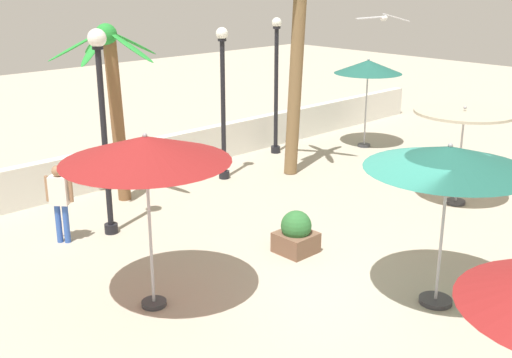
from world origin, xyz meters
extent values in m
plane|color=#B2A893|center=(0.00, 0.00, 0.00)|extent=(56.00, 56.00, 0.00)
cube|color=silver|center=(0.00, 8.15, 0.50)|extent=(25.20, 0.30, 0.99)
cylinder|color=#333338|center=(0.54, -0.89, 0.04)|extent=(0.54, 0.54, 0.08)
cylinder|color=#A5A5AD|center=(0.54, -0.89, 1.18)|extent=(0.05, 0.05, 2.37)
cone|color=#1E594C|center=(0.54, -0.89, 2.50)|extent=(2.63, 2.63, 0.37)
sphere|color=#99999E|center=(0.54, -0.89, 2.70)|extent=(0.08, 0.08, 0.08)
cylinder|color=#333338|center=(7.69, 6.02, 0.04)|extent=(0.39, 0.39, 0.08)
cylinder|color=#A5A5AD|center=(7.69, 6.02, 1.17)|extent=(0.05, 0.05, 2.34)
cone|color=#1E594C|center=(7.69, 6.02, 2.49)|extent=(2.05, 2.05, 0.40)
sphere|color=#99999E|center=(7.69, 6.02, 2.70)|extent=(0.08, 0.08, 0.08)
cylinder|color=#333338|center=(5.09, 1.35, 0.04)|extent=(0.45, 0.45, 0.08)
cylinder|color=#A5A5AD|center=(5.09, 1.35, 1.11)|extent=(0.05, 0.05, 2.22)
cylinder|color=#B7AD93|center=(5.09, 1.35, 2.20)|extent=(2.25, 2.25, 0.06)
sphere|color=#99999E|center=(5.09, 1.35, 2.30)|extent=(0.08, 0.08, 0.08)
cylinder|color=#333338|center=(-2.88, 2.26, 0.04)|extent=(0.41, 0.41, 0.08)
cylinder|color=#A5A5AD|center=(-2.88, 2.26, 1.26)|extent=(0.05, 0.05, 2.52)
cone|color=maroon|center=(-2.88, 2.26, 2.67)|extent=(2.64, 2.64, 0.40)
sphere|color=#99999E|center=(-2.88, 2.26, 2.88)|extent=(0.08, 0.08, 0.08)
cylinder|color=brown|center=(4.14, 5.70, 2.58)|extent=(0.63, 0.35, 5.17)
cylinder|color=brown|center=(-0.46, 7.02, 1.95)|extent=(0.44, 0.30, 3.91)
sphere|color=#268D33|center=(-0.60, 7.02, 3.91)|extent=(0.48, 0.48, 0.48)
ellipsoid|color=#268D33|center=(0.08, 7.00, 3.67)|extent=(1.24, 0.22, 0.66)
ellipsoid|color=#268D33|center=(-0.51, 7.69, 3.67)|extent=(0.37, 1.25, 0.66)
ellipsoid|color=#268D33|center=(-1.21, 7.30, 3.67)|extent=(1.21, 0.70, 0.66)
ellipsoid|color=#268D33|center=(-1.15, 6.63, 3.67)|extent=(1.13, 0.87, 0.66)
ellipsoid|color=#268D33|center=(-0.40, 6.37, 3.67)|extent=(0.55, 1.24, 0.66)
cylinder|color=black|center=(-1.75, 5.42, 0.10)|extent=(0.28, 0.28, 0.20)
cylinder|color=black|center=(-1.75, 5.42, 1.92)|extent=(0.12, 0.12, 3.83)
cylinder|color=black|center=(-1.75, 5.42, 3.83)|extent=(0.22, 0.22, 0.06)
sphere|color=white|center=(-1.75, 5.42, 4.02)|extent=(0.37, 0.37, 0.37)
cylinder|color=black|center=(2.41, 6.60, 0.10)|extent=(0.28, 0.28, 0.20)
cylinder|color=black|center=(2.41, 6.60, 1.80)|extent=(0.12, 0.12, 3.61)
cylinder|color=black|center=(2.41, 6.60, 3.61)|extent=(0.22, 0.22, 0.06)
sphere|color=white|center=(2.41, 6.60, 3.76)|extent=(0.31, 0.31, 0.31)
cylinder|color=black|center=(5.18, 7.43, 0.10)|extent=(0.28, 0.28, 0.20)
cylinder|color=black|center=(5.18, 7.43, 1.85)|extent=(0.12, 0.12, 3.70)
cylinder|color=black|center=(5.18, 7.43, 3.70)|extent=(0.22, 0.22, 0.06)
sphere|color=white|center=(5.18, 7.43, 3.84)|extent=(0.29, 0.29, 0.29)
cylinder|color=#3359B2|center=(-2.76, 5.72, 0.41)|extent=(0.12, 0.12, 0.82)
cylinder|color=#3359B2|center=(-2.65, 5.60, 0.41)|extent=(0.12, 0.12, 0.82)
cube|color=silver|center=(-2.70, 5.66, 1.11)|extent=(0.42, 0.43, 0.58)
sphere|color=#936B4C|center=(-2.70, 5.66, 1.51)|extent=(0.22, 0.22, 0.22)
cylinder|color=#936B4C|center=(-2.86, 5.84, 1.14)|extent=(0.08, 0.08, 0.52)
cylinder|color=#936B4C|center=(-2.55, 5.48, 1.14)|extent=(0.08, 0.08, 0.52)
ellipsoid|color=white|center=(4.91, 3.60, 4.16)|extent=(0.28, 0.33, 0.12)
sphere|color=white|center=(4.81, 3.46, 4.19)|extent=(0.10, 0.10, 0.10)
cube|color=silver|center=(5.18, 3.41, 4.18)|extent=(0.61, 0.48, 0.20)
cube|color=silver|center=(4.64, 3.79, 4.18)|extent=(0.62, 0.49, 0.06)
cube|color=brown|center=(0.35, 2.09, 0.20)|extent=(0.70, 0.70, 0.40)
sphere|color=#2D6B33|center=(0.35, 2.09, 0.55)|extent=(0.60, 0.60, 0.60)
camera|label=1|loc=(-8.13, -5.67, 5.23)|focal=44.93mm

